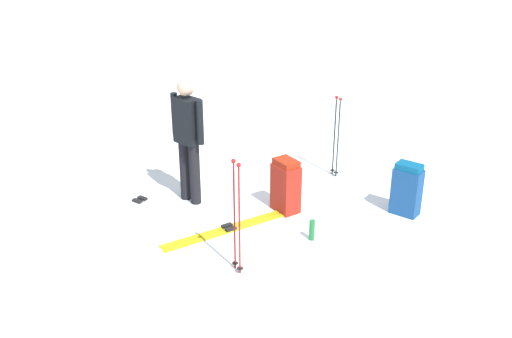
{
  "coord_description": "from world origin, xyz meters",
  "views": [
    {
      "loc": [
        6.42,
        -1.35,
        3.61
      ],
      "look_at": [
        0.0,
        0.0,
        0.7
      ],
      "focal_mm": 40.85,
      "sensor_mm": 36.0,
      "label": 1
    }
  ],
  "objects_px": {
    "ski_pair_far": "(140,201)",
    "thermos_bottle": "(312,230)",
    "skier_standing": "(188,135)",
    "ski_poles_planted_far": "(337,132)",
    "ski_pair_near": "(229,229)",
    "backpack_bright": "(407,190)",
    "backpack_large_dark": "(286,186)",
    "ski_poles_planted_near": "(237,212)"
  },
  "relations": [
    {
      "from": "ski_pair_far",
      "to": "thermos_bottle",
      "type": "distance_m",
      "value": 2.46
    },
    {
      "from": "ski_pair_near",
      "to": "ski_poles_planted_far",
      "type": "height_order",
      "value": "ski_poles_planted_far"
    },
    {
      "from": "ski_poles_planted_near",
      "to": "ski_poles_planted_far",
      "type": "relative_size",
      "value": 1.08
    },
    {
      "from": "ski_pair_far",
      "to": "thermos_bottle",
      "type": "relative_size",
      "value": 5.34
    },
    {
      "from": "ski_pair_near",
      "to": "backpack_large_dark",
      "type": "relative_size",
      "value": 2.41
    },
    {
      "from": "skier_standing",
      "to": "thermos_bottle",
      "type": "height_order",
      "value": "skier_standing"
    },
    {
      "from": "backpack_bright",
      "to": "ski_poles_planted_far",
      "type": "height_order",
      "value": "ski_poles_planted_far"
    },
    {
      "from": "ski_pair_near",
      "to": "thermos_bottle",
      "type": "xyz_separation_m",
      "value": [
        0.44,
        0.93,
        0.12
      ]
    },
    {
      "from": "ski_pair_near",
      "to": "thermos_bottle",
      "type": "height_order",
      "value": "thermos_bottle"
    },
    {
      "from": "ski_pair_far",
      "to": "backpack_large_dark",
      "type": "bearing_deg",
      "value": 71.06
    },
    {
      "from": "backpack_large_dark",
      "to": "thermos_bottle",
      "type": "relative_size",
      "value": 2.79
    },
    {
      "from": "ski_poles_planted_far",
      "to": "ski_pair_near",
      "type": "bearing_deg",
      "value": -54.57
    },
    {
      "from": "skier_standing",
      "to": "ski_pair_near",
      "type": "relative_size",
      "value": 0.97
    },
    {
      "from": "skier_standing",
      "to": "ski_poles_planted_far",
      "type": "relative_size",
      "value": 1.39
    },
    {
      "from": "skier_standing",
      "to": "ski_pair_far",
      "type": "xyz_separation_m",
      "value": [
        -0.1,
        -0.69,
        -0.94
      ]
    },
    {
      "from": "ski_pair_far",
      "to": "thermos_bottle",
      "type": "xyz_separation_m",
      "value": [
        1.43,
        1.99,
        0.12
      ]
    },
    {
      "from": "backpack_large_dark",
      "to": "thermos_bottle",
      "type": "xyz_separation_m",
      "value": [
        0.79,
        0.12,
        -0.23
      ]
    },
    {
      "from": "skier_standing",
      "to": "ski_poles_planted_far",
      "type": "bearing_deg",
      "value": 100.18
    },
    {
      "from": "ski_poles_planted_near",
      "to": "thermos_bottle",
      "type": "height_order",
      "value": "ski_poles_planted_near"
    },
    {
      "from": "skier_standing",
      "to": "thermos_bottle",
      "type": "xyz_separation_m",
      "value": [
        1.33,
        1.31,
        -0.82
      ]
    },
    {
      "from": "ski_pair_far",
      "to": "ski_pair_near",
      "type": "bearing_deg",
      "value": 46.8
    },
    {
      "from": "backpack_bright",
      "to": "ski_poles_planted_far",
      "type": "distance_m",
      "value": 1.47
    },
    {
      "from": "ski_pair_far",
      "to": "thermos_bottle",
      "type": "height_order",
      "value": "thermos_bottle"
    },
    {
      "from": "ski_pair_far",
      "to": "backpack_bright",
      "type": "distance_m",
      "value": 3.54
    },
    {
      "from": "backpack_bright",
      "to": "ski_poles_planted_far",
      "type": "xyz_separation_m",
      "value": [
        -1.34,
        -0.5,
        0.34
      ]
    },
    {
      "from": "ski_pair_near",
      "to": "ski_pair_far",
      "type": "height_order",
      "value": "same"
    },
    {
      "from": "ski_poles_planted_far",
      "to": "thermos_bottle",
      "type": "bearing_deg",
      "value": -26.9
    },
    {
      "from": "ski_poles_planted_near",
      "to": "backpack_bright",
      "type": "bearing_deg",
      "value": 109.8
    },
    {
      "from": "skier_standing",
      "to": "backpack_large_dark",
      "type": "height_order",
      "value": "skier_standing"
    },
    {
      "from": "ski_pair_far",
      "to": "ski_poles_planted_near",
      "type": "relative_size",
      "value": 1.06
    },
    {
      "from": "ski_pair_near",
      "to": "ski_poles_planted_near",
      "type": "bearing_deg",
      "value": -3.3
    },
    {
      "from": "ski_pair_far",
      "to": "ski_poles_planted_far",
      "type": "xyz_separation_m",
      "value": [
        -0.29,
        2.87,
        0.67
      ]
    },
    {
      "from": "backpack_bright",
      "to": "thermos_bottle",
      "type": "relative_size",
      "value": 2.71
    },
    {
      "from": "ski_pair_far",
      "to": "ski_poles_planted_far",
      "type": "bearing_deg",
      "value": 95.85
    },
    {
      "from": "backpack_large_dark",
      "to": "skier_standing",
      "type": "bearing_deg",
      "value": -114.72
    },
    {
      "from": "ski_pair_far",
      "to": "skier_standing",
      "type": "bearing_deg",
      "value": 81.94
    },
    {
      "from": "backpack_large_dark",
      "to": "ski_poles_planted_near",
      "type": "distance_m",
      "value": 1.57
    },
    {
      "from": "skier_standing",
      "to": "backpack_large_dark",
      "type": "xyz_separation_m",
      "value": [
        0.54,
        1.18,
        -0.6
      ]
    },
    {
      "from": "skier_standing",
      "to": "ski_poles_planted_far",
      "type": "xyz_separation_m",
      "value": [
        -0.39,
        2.18,
        -0.27
      ]
    },
    {
      "from": "backpack_large_dark",
      "to": "backpack_bright",
      "type": "relative_size",
      "value": 1.03
    },
    {
      "from": "ski_poles_planted_near",
      "to": "ski_pair_far",
      "type": "bearing_deg",
      "value": -152.02
    },
    {
      "from": "backpack_large_dark",
      "to": "ski_poles_planted_far",
      "type": "height_order",
      "value": "ski_poles_planted_far"
    }
  ]
}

